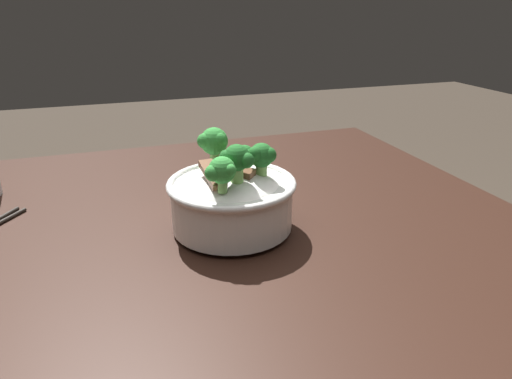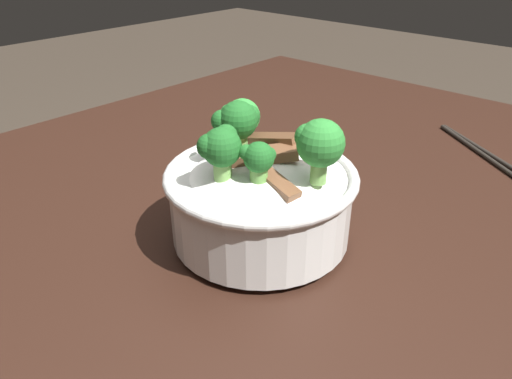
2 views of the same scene
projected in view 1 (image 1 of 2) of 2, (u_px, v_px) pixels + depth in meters
The scene contains 2 objects.
dining_table at pixel (190, 285), 0.76m from camera, with size 1.24×1.08×0.78m.
rice_bowl at pixel (232, 194), 0.74m from camera, with size 0.21×0.21×0.16m.
Camera 1 is at (0.09, 0.64, 1.14)m, focal length 31.16 mm.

